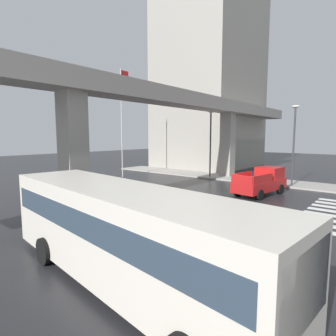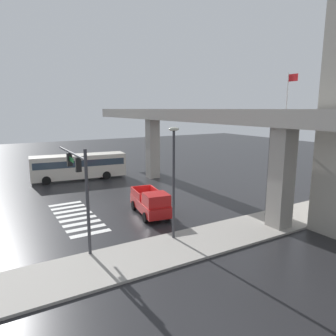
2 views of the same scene
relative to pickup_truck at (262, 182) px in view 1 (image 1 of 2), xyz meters
The scene contains 10 objects.
ground_plane 3.09m from the pickup_truck, 156.68° to the left, with size 120.00×120.00×0.00m, color #232326.
crosswalk_stripes 5.97m from the pickup_truck, 117.17° to the right, with size 8.25×2.80×0.01m.
elevated_overpass 9.32m from the pickup_truck, 112.32° to the left, with size 48.93×2.17×8.31m.
office_building 29.77m from the pickup_truck, 42.29° to the left, with size 14.58×11.63×44.71m, color gray.
sidewalk_east 6.88m from the pickup_truck, 27.59° to the left, with size 4.00×36.00×0.15m, color #9E9991.
pickup_truck is the anchor object (origin of this frame).
city_bus 15.81m from the pickup_truck, behind, with size 3.66×11.00×2.99m.
street_lamp_near_corner 6.09m from the pickup_truck, 10.76° to the right, with size 0.44×0.70×7.24m.
street_lamp_mid_block 9.66m from the pickup_truck, 57.30° to the left, with size 0.44×0.70×7.24m.
flagpole 16.72m from the pickup_truck, 91.63° to the left, with size 1.16×0.12×11.82m.
Camera 1 is at (-18.49, -9.02, 4.56)m, focal length 29.59 mm.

